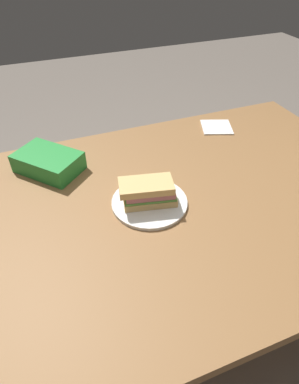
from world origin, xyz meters
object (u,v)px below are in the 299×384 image
at_px(paper_plate, 149,202).
at_px(chip_bag, 48,162).
at_px(dining_table, 143,225).
at_px(sandwich, 148,192).

distance_m(paper_plate, chip_bag, 0.42).
bearing_deg(paper_plate, dining_table, 26.23).
relative_size(dining_table, sandwich, 9.18).
bearing_deg(sandwich, paper_plate, -166.03).
relative_size(sandwich, chip_bag, 0.86).
height_order(dining_table, paper_plate, paper_plate).
height_order(dining_table, sandwich, sandwich).
height_order(dining_table, chip_bag, chip_bag).
bearing_deg(sandwich, dining_table, 28.01).
distance_m(dining_table, sandwich, 0.13).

